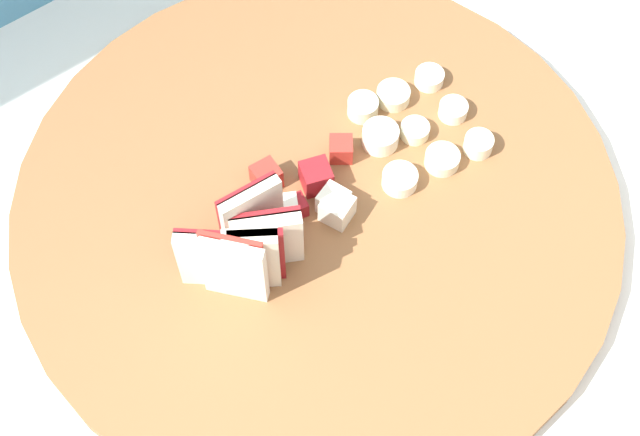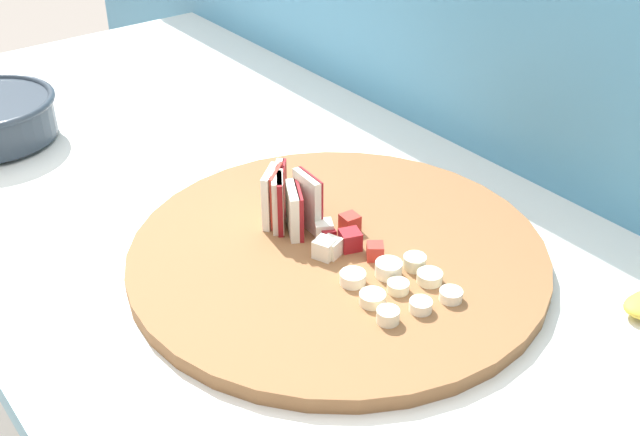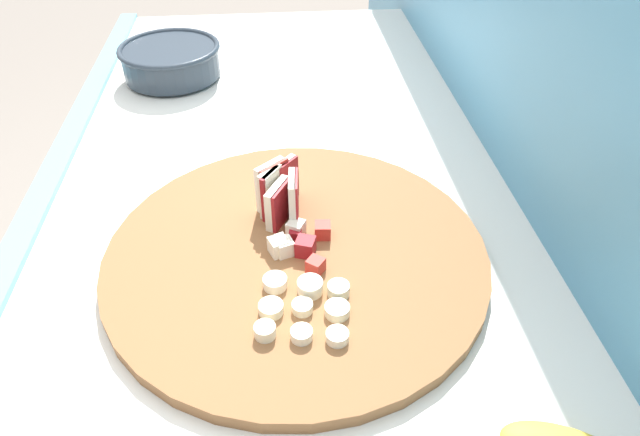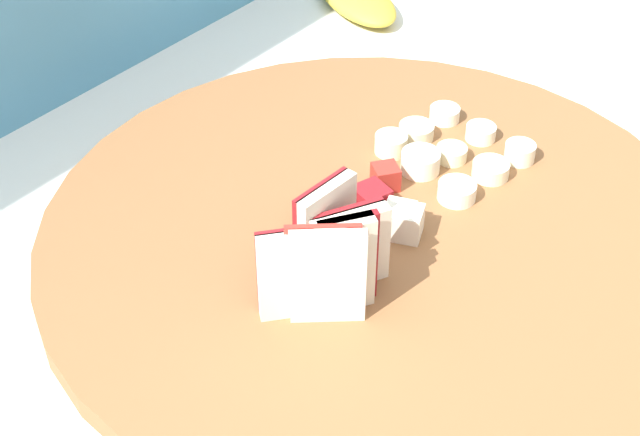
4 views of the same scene
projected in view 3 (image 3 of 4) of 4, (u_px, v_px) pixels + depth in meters
tiled_countertop at (284, 386)px, 1.06m from camera, size 1.50×0.67×0.90m
tile_backsplash at (496, 273)px, 0.92m from camera, size 2.40×0.04×1.43m
cutting_board at (296, 255)px, 0.68m from camera, size 0.46×0.46×0.02m
apple_wedge_fan at (280, 193)px, 0.71m from camera, size 0.09×0.06×0.07m
apple_dice_pile at (299, 243)px, 0.67m from camera, size 0.09×0.08×0.02m
banana_slice_rows at (305, 305)px, 0.59m from camera, size 0.11×0.10×0.02m
ceramic_bowl at (171, 60)px, 1.05m from camera, size 0.19×0.19×0.06m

